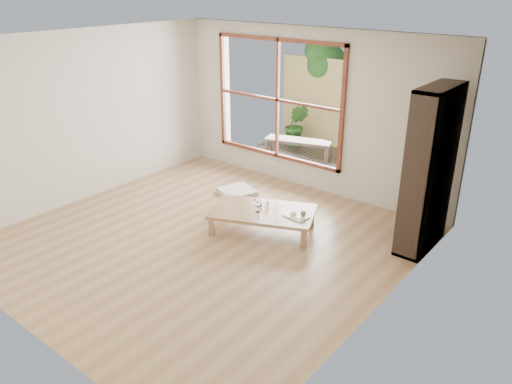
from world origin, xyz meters
TOP-DOWN VIEW (x-y plane):
  - ground at (0.00, 0.00)m, footprint 5.00×5.00m
  - low_table at (0.44, 0.69)m, footprint 1.62×1.30m
  - floor_cushion at (-0.69, 1.44)m, footprint 0.67×0.67m
  - bookshelf at (2.31, 1.67)m, footprint 0.34×0.95m
  - glass_tall at (0.41, 0.61)m, footprint 0.07×0.07m
  - glass_mid at (0.41, 0.80)m, footprint 0.07×0.07m
  - glass_short at (0.31, 0.80)m, footprint 0.06×0.06m
  - glass_small at (0.28, 0.74)m, footprint 0.07×0.07m
  - food_tray at (0.93, 0.82)m, footprint 0.32×0.24m
  - deck at (-0.60, 3.56)m, footprint 2.80×2.00m
  - garden_bench at (-0.83, 3.41)m, footprint 1.31×0.73m
  - bamboo_fence at (-0.60, 4.56)m, footprint 2.80×0.06m
  - shrub_right at (0.36, 4.33)m, footprint 0.95×0.84m
  - shrub_left at (-1.36, 4.13)m, footprint 0.60×0.55m
  - garden_tree at (-1.28, 4.86)m, footprint 1.04×0.85m

SIDE VIEW (x-z plane):
  - ground at x=0.00m, z-range 0.00..0.00m
  - deck at x=-0.60m, z-range -0.03..0.03m
  - floor_cushion at x=-0.69m, z-range 0.00..0.08m
  - low_table at x=0.44m, z-range 0.12..0.43m
  - food_tray at x=0.93m, z-range 0.28..0.38m
  - glass_short at x=0.31m, z-range 0.31..0.39m
  - glass_small at x=0.28m, z-range 0.31..0.40m
  - glass_mid at x=0.41m, z-range 0.31..0.40m
  - garden_bench at x=-0.83m, z-range 0.16..0.56m
  - glass_tall at x=0.41m, z-range 0.31..0.43m
  - shrub_left at x=-1.36m, z-range 0.03..0.91m
  - shrub_right at x=0.36m, z-range 0.02..1.02m
  - bamboo_fence at x=-0.60m, z-range 0.00..1.80m
  - bookshelf at x=2.31m, z-range 0.00..2.12m
  - garden_tree at x=-1.28m, z-range 0.52..2.74m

